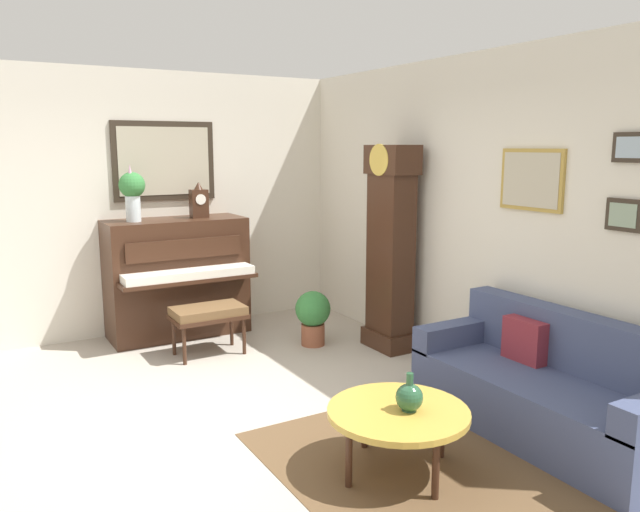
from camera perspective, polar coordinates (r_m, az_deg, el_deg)
ground_plane at (r=4.84m, az=-9.18°, el=-15.21°), size 6.40×6.00×0.10m
wall_left at (r=6.91m, az=-17.29°, el=4.67°), size 0.13×4.90×2.80m
wall_back at (r=5.70m, az=13.58°, el=3.72°), size 5.30×0.13×2.80m
area_rug at (r=4.12m, az=8.50°, el=-19.16°), size 2.10×1.50×0.01m
piano at (r=6.77m, az=-12.98°, el=-1.91°), size 0.87×1.44×1.25m
piano_bench at (r=6.11m, az=-10.24°, el=-5.29°), size 0.42×0.70×0.48m
grandfather_clock at (r=6.14m, az=6.50°, el=0.23°), size 0.52×0.34×2.03m
couch at (r=4.75m, az=20.17°, el=-11.47°), size 1.90×0.80×0.84m
coffee_table at (r=3.97m, az=7.20°, el=-14.19°), size 0.88×0.88×0.41m
mantel_clock at (r=6.73m, az=-11.08°, el=4.93°), size 0.13×0.18×0.38m
flower_vase at (r=6.53m, az=-16.90°, el=5.79°), size 0.26×0.26×0.58m
green_jug at (r=3.91m, az=8.22°, el=-12.72°), size 0.17×0.17×0.24m
potted_plant at (r=6.32m, az=-0.66°, el=-5.38°), size 0.36×0.36×0.56m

